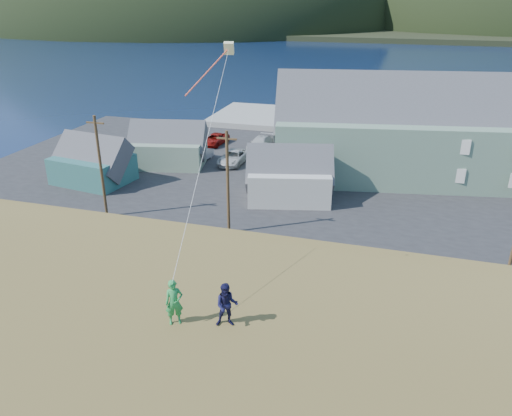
% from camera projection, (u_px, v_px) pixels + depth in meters
% --- Properties ---
extents(ground, '(900.00, 900.00, 0.00)m').
position_uv_depth(ground, '(271.00, 248.00, 38.08)').
color(ground, '#0A1638').
rests_on(ground, ground).
extents(grass_strip, '(110.00, 8.00, 0.10)m').
position_uv_depth(grass_strip, '(264.00, 260.00, 36.30)').
color(grass_strip, '#4C3D19').
rests_on(grass_strip, ground).
extents(waterfront_lot, '(72.00, 36.00, 0.12)m').
position_uv_depth(waterfront_lot, '(312.00, 175.00, 53.02)').
color(waterfront_lot, '#28282B').
rests_on(waterfront_lot, ground).
extents(wharf, '(26.00, 14.00, 0.90)m').
position_uv_depth(wharf, '(300.00, 119.00, 74.66)').
color(wharf, gray).
rests_on(wharf, ground).
extents(far_shore, '(900.00, 320.00, 2.00)m').
position_uv_depth(far_shore, '(399.00, 20.00, 328.10)').
color(far_shore, black).
rests_on(far_shore, ground).
extents(far_hills, '(760.00, 265.00, 143.00)m').
position_uv_depth(far_hills, '(463.00, 24.00, 273.95)').
color(far_hills, black).
rests_on(far_hills, ground).
extents(lodge, '(38.22, 16.68, 13.01)m').
position_uv_depth(lodge, '(459.00, 132.00, 50.31)').
color(lodge, slate).
rests_on(lodge, waterfront_lot).
extents(shed_teal, '(8.36, 6.38, 6.03)m').
position_uv_depth(shed_teal, '(92.00, 162.00, 50.27)').
color(shed_teal, '#295B60').
rests_on(shed_teal, waterfront_lot).
extents(shed_palegreen_near, '(9.30, 6.79, 6.10)m').
position_uv_depth(shed_palegreen_near, '(168.00, 146.00, 55.25)').
color(shed_palegreen_near, gray).
rests_on(shed_palegreen_near, waterfront_lot).
extents(shed_white, '(8.91, 6.93, 6.31)m').
position_uv_depth(shed_white, '(289.00, 176.00, 45.97)').
color(shed_white, beige).
rests_on(shed_white, waterfront_lot).
extents(shed_palegreen_far, '(10.62, 7.22, 6.58)m').
position_uv_depth(shed_palegreen_far, '(316.00, 125.00, 63.01)').
color(shed_palegreen_far, slate).
rests_on(shed_palegreen_far, waterfront_lot).
extents(utility_poles, '(32.23, 0.24, 9.21)m').
position_uv_depth(utility_poles, '(272.00, 186.00, 37.70)').
color(utility_poles, '#47331E').
rests_on(utility_poles, waterfront_lot).
extents(parked_cars, '(22.16, 13.37, 1.50)m').
position_uv_depth(parked_cars, '(247.00, 151.00, 58.45)').
color(parked_cars, '#BCBBC1').
rests_on(parked_cars, waterfront_lot).
extents(kite_flyer_green, '(0.75, 0.68, 1.72)m').
position_uv_depth(kite_flyer_green, '(174.00, 302.00, 17.36)').
color(kite_flyer_green, '#268E43').
rests_on(kite_flyer_green, hillside).
extents(kite_flyer_navy, '(0.96, 0.84, 1.66)m').
position_uv_depth(kite_flyer_navy, '(227.00, 305.00, 17.25)').
color(kite_flyer_navy, '#15153A').
rests_on(kite_flyer_navy, hillside).
extents(kite_rig, '(1.19, 5.01, 11.66)m').
position_uv_depth(kite_rig, '(225.00, 55.00, 22.78)').
color(kite_rig, beige).
rests_on(kite_rig, ground).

